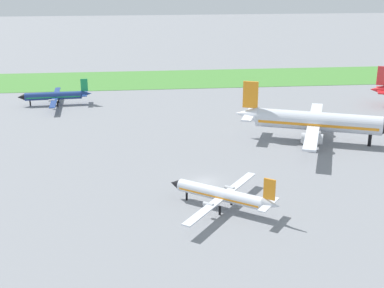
{
  "coord_description": "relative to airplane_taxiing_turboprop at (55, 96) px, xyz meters",
  "views": [
    {
      "loc": [
        -10.68,
        -81.54,
        34.95
      ],
      "look_at": [
        -1.08,
        11.0,
        3.0
      ],
      "focal_mm": 49.53,
      "sensor_mm": 36.0,
      "label": 1
    }
  ],
  "objects": [
    {
      "name": "airplane_foreground_turboprop",
      "position": [
        33.36,
        -65.1,
        -0.06
      ],
      "size": [
        15.91,
        17.98,
        6.39
      ],
      "rotation": [
        0.0,
        0.0,
        2.51
      ],
      "color": "silver",
      "rests_on": "ground_plane"
    },
    {
      "name": "ground_plane",
      "position": [
        32.14,
        -54.53,
        -2.4
      ],
      "size": [
        600.0,
        600.0,
        0.0
      ],
      "primitive_type": "plane",
      "color": "gray"
    },
    {
      "name": "airplane_taxiing_turboprop",
      "position": [
        0.0,
        0.0,
        0.0
      ],
      "size": [
        18.78,
        21.92,
        6.56
      ],
      "rotation": [
        0.0,
        0.0,
        3.21
      ],
      "color": "navy",
      "rests_on": "ground_plane"
    },
    {
      "name": "grass_taxiway_strip",
      "position": [
        32.14,
        28.64,
        -2.36
      ],
      "size": [
        360.0,
        28.0,
        0.08
      ],
      "primitive_type": "cube",
      "color": "#478438",
      "rests_on": "ground_plane"
    },
    {
      "name": "airplane_midfield_jet",
      "position": [
        56.95,
        -35.76,
        1.86
      ],
      "size": [
        31.86,
        32.09,
        11.84
      ],
      "rotation": [
        0.0,
        0.0,
        5.92
      ],
      "color": "silver",
      "rests_on": "ground_plane"
    }
  ]
}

